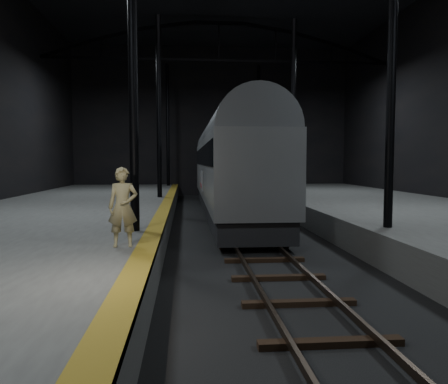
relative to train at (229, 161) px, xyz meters
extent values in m
plane|color=black|center=(0.00, -6.90, -3.01)|extent=(44.00, 44.00, 0.00)
cube|color=#4A4A48|center=(-7.50, -6.90, -2.51)|extent=(9.00, 43.80, 1.00)
cube|color=#4A4A48|center=(7.50, -6.90, -2.51)|extent=(9.00, 43.80, 1.00)
cube|color=olive|center=(-3.25, -6.90, -2.01)|extent=(0.50, 43.80, 0.01)
cube|color=#3F3328|center=(-0.72, -6.90, -2.84)|extent=(0.08, 43.00, 0.14)
cube|color=#3F3328|center=(0.72, -6.90, -2.84)|extent=(0.08, 43.00, 0.14)
cube|color=black|center=(0.00, -6.90, -2.95)|extent=(2.40, 42.00, 0.12)
cylinder|color=black|center=(-3.80, -10.90, 2.99)|extent=(0.26, 0.26, 10.00)
cylinder|color=black|center=(3.80, -10.90, 2.99)|extent=(0.26, 0.26, 10.00)
cylinder|color=black|center=(-3.80, 1.10, 2.99)|extent=(0.26, 0.26, 10.00)
cylinder|color=black|center=(3.80, 1.10, 2.99)|extent=(0.26, 0.26, 10.00)
cylinder|color=black|center=(-3.80, 13.10, 2.99)|extent=(0.26, 0.26, 10.00)
cylinder|color=black|center=(3.80, 13.10, 2.99)|extent=(0.26, 0.26, 10.00)
cube|color=black|center=(0.00, 7.10, 6.99)|extent=(23.60, 0.15, 0.18)
cube|color=#ABADB3|center=(0.00, 0.00, -0.44)|extent=(2.93, 20.20, 3.03)
cube|color=black|center=(0.00, 0.00, -2.34)|extent=(2.68, 19.80, 0.86)
cube|color=black|center=(0.00, 0.00, 0.27)|extent=(2.99, 19.90, 0.91)
cylinder|color=slate|center=(0.00, 0.00, 1.08)|extent=(2.87, 20.00, 2.87)
cube|color=black|center=(0.00, -7.07, -2.71)|extent=(1.82, 2.22, 0.35)
cube|color=black|center=(0.00, 7.07, -2.71)|extent=(1.82, 2.22, 0.35)
cube|color=silver|center=(-1.49, -1.01, -1.04)|extent=(0.04, 0.76, 1.06)
cube|color=silver|center=(-1.49, 0.20, -1.04)|extent=(0.04, 0.76, 1.06)
cylinder|color=#AE1520|center=(-1.51, -0.83, -1.30)|extent=(0.03, 0.26, 0.26)
cylinder|color=#AE1520|center=(-1.51, 0.38, -1.30)|extent=(0.03, 0.26, 0.26)
imported|color=tan|center=(-3.80, -13.28, -1.08)|extent=(0.72, 0.50, 1.87)
camera|label=1|loc=(-2.33, -23.61, -0.01)|focal=35.00mm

